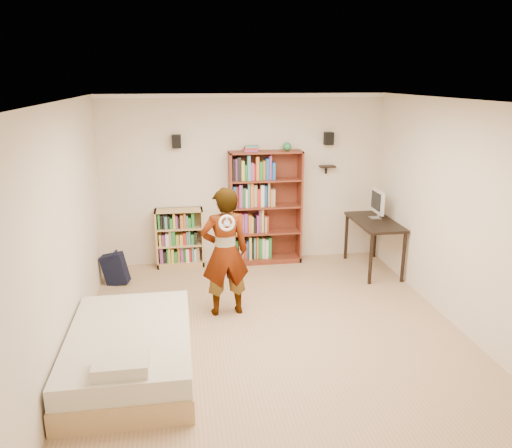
{
  "coord_description": "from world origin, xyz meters",
  "views": [
    {
      "loc": [
        -1.03,
        -5.32,
        2.94
      ],
      "look_at": [
        -0.1,
        0.6,
        1.17
      ],
      "focal_mm": 35.0,
      "sensor_mm": 36.0,
      "label": 1
    }
  ],
  "objects_px": {
    "person": "(225,252)",
    "low_bookshelf": "(180,238)",
    "tall_bookshelf": "(265,208)",
    "computer_desk": "(373,245)",
    "daybed": "(130,346)"
  },
  "relations": [
    {
      "from": "tall_bookshelf",
      "to": "daybed",
      "type": "bearing_deg",
      "value": -123.16
    },
    {
      "from": "daybed",
      "to": "person",
      "type": "height_order",
      "value": "person"
    },
    {
      "from": "daybed",
      "to": "person",
      "type": "bearing_deg",
      "value": 46.98
    },
    {
      "from": "computer_desk",
      "to": "person",
      "type": "distance_m",
      "value": 2.73
    },
    {
      "from": "person",
      "to": "low_bookshelf",
      "type": "bearing_deg",
      "value": -78.56
    },
    {
      "from": "low_bookshelf",
      "to": "computer_desk",
      "type": "bearing_deg",
      "value": -12.07
    },
    {
      "from": "daybed",
      "to": "tall_bookshelf",
      "type": "bearing_deg",
      "value": 56.84
    },
    {
      "from": "low_bookshelf",
      "to": "daybed",
      "type": "relative_size",
      "value": 0.49
    },
    {
      "from": "tall_bookshelf",
      "to": "computer_desk",
      "type": "height_order",
      "value": "tall_bookshelf"
    },
    {
      "from": "tall_bookshelf",
      "to": "person",
      "type": "xyz_separation_m",
      "value": [
        -0.82,
        -1.77,
        -0.08
      ]
    },
    {
      "from": "computer_desk",
      "to": "person",
      "type": "relative_size",
      "value": 0.71
    },
    {
      "from": "tall_bookshelf",
      "to": "person",
      "type": "bearing_deg",
      "value": -115.01
    },
    {
      "from": "computer_desk",
      "to": "daybed",
      "type": "height_order",
      "value": "computer_desk"
    },
    {
      "from": "person",
      "to": "daybed",
      "type": "bearing_deg",
      "value": 41.08
    },
    {
      "from": "computer_desk",
      "to": "daybed",
      "type": "xyz_separation_m",
      "value": [
        -3.54,
        -2.33,
        -0.12
      ]
    }
  ]
}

